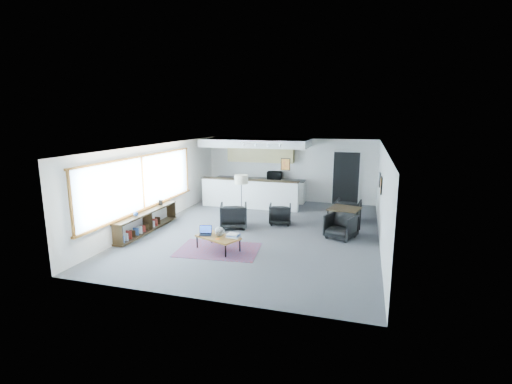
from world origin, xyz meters
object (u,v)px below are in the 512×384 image
(armchair_right, at_px, (280,213))
(dining_table, at_px, (344,210))
(coffee_table, at_px, (218,237))
(armchair_left, at_px, (234,214))
(dining_chair_far, at_px, (348,211))
(laptop, at_px, (205,232))
(dining_chair_near, at_px, (341,227))
(floor_lamp, at_px, (241,181))
(book_stack, at_px, (233,235))
(microwave, at_px, (274,175))
(ceramic_pot, at_px, (219,231))

(armchair_right, xyz_separation_m, dining_table, (2.06, -0.26, 0.31))
(coffee_table, distance_m, armchair_left, 2.07)
(dining_chair_far, bearing_deg, coffee_table, 56.69)
(laptop, bearing_deg, dining_table, 19.01)
(armchair_left, distance_m, dining_chair_near, 3.35)
(laptop, relative_size, armchair_right, 0.54)
(dining_chair_near, bearing_deg, floor_lamp, -173.80)
(dining_table, bearing_deg, book_stack, -136.27)
(floor_lamp, bearing_deg, coffee_table, -83.85)
(laptop, distance_m, book_stack, 0.80)
(laptop, distance_m, dining_chair_far, 5.14)
(dining_chair_far, relative_size, microwave, 1.20)
(floor_lamp, distance_m, microwave, 3.23)
(laptop, xyz_separation_m, ceramic_pot, (0.41, -0.02, 0.06))
(book_stack, distance_m, floor_lamp, 3.03)
(ceramic_pot, height_order, microwave, microwave)
(armchair_left, bearing_deg, microwave, -113.53)
(dining_chair_near, distance_m, microwave, 5.15)
(armchair_left, distance_m, dining_table, 3.44)
(book_stack, distance_m, armchair_right, 2.89)
(book_stack, bearing_deg, armchair_right, 77.73)
(microwave, bearing_deg, armchair_left, -100.23)
(dining_chair_near, bearing_deg, dining_chair_far, 108.32)
(ceramic_pot, height_order, dining_chair_far, dining_chair_far)
(book_stack, xyz_separation_m, armchair_right, (0.61, 2.82, -0.06))
(armchair_left, xyz_separation_m, dining_chair_far, (3.45, 1.75, -0.08))
(coffee_table, xyz_separation_m, ceramic_pot, (0.02, 0.05, 0.15))
(armchair_right, bearing_deg, dining_table, 161.88)
(dining_chair_far, bearing_deg, ceramic_pot, 56.50)
(armchair_left, height_order, dining_chair_near, armchair_left)
(laptop, relative_size, armchair_left, 0.46)
(laptop, bearing_deg, armchair_left, 70.26)
(dining_chair_near, height_order, microwave, microwave)
(coffee_table, bearing_deg, dining_table, 63.62)
(coffee_table, relative_size, armchair_right, 1.81)
(laptop, height_order, dining_chair_far, dining_chair_far)
(armchair_right, distance_m, floor_lamp, 1.67)
(book_stack, bearing_deg, coffee_table, -172.76)
(book_stack, height_order, dining_chair_far, dining_chair_far)
(dining_chair_far, distance_m, microwave, 3.90)
(book_stack, relative_size, armchair_right, 0.49)
(armchair_left, bearing_deg, ceramic_pot, 80.69)
(ceramic_pot, relative_size, dining_table, 0.23)
(microwave, bearing_deg, dining_chair_far, -41.06)
(book_stack, height_order, floor_lamp, floor_lamp)
(book_stack, height_order, microwave, microwave)
(dining_chair_near, bearing_deg, microwave, 147.54)
(ceramic_pot, relative_size, book_stack, 0.71)
(floor_lamp, relative_size, dining_table, 1.49)
(armchair_right, distance_m, dining_chair_far, 2.32)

